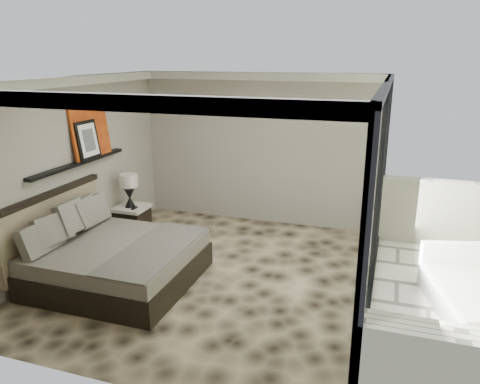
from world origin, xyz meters
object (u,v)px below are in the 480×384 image
(lounger, at_px, (470,298))
(nightstand, at_px, (132,219))
(bed, at_px, (111,258))
(table_lamp, at_px, (129,186))

(lounger, bearing_deg, nightstand, 154.17)
(bed, distance_m, table_lamp, 1.86)
(nightstand, distance_m, lounger, 5.49)
(lounger, bearing_deg, table_lamp, 154.55)
(table_lamp, bearing_deg, bed, -67.65)
(nightstand, bearing_deg, table_lamp, -76.01)
(nightstand, xyz_separation_m, lounger, (5.40, -1.03, -0.07))
(table_lamp, distance_m, lounger, 5.53)
(bed, height_order, nightstand, bed)
(bed, xyz_separation_m, lounger, (4.71, 0.65, -0.14))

